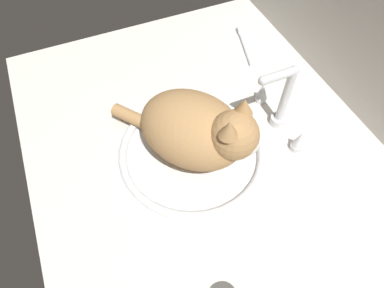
# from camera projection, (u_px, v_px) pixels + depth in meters

# --- Properties ---
(countertop) EXTENTS (1.04, 0.82, 0.03)m
(countertop) POSITION_uv_depth(u_px,v_px,m) (201.00, 147.00, 0.85)
(countertop) COLOR silver
(countertop) RESTS_ON ground
(backsplash_wall) EXTENTS (1.04, 0.02, 0.37)m
(backsplash_wall) POSITION_uv_depth(u_px,v_px,m) (364.00, 49.00, 0.81)
(backsplash_wall) COLOR beige
(backsplash_wall) RESTS_ON ground
(sink_basin) EXTENTS (0.35, 0.35, 0.02)m
(sink_basin) POSITION_uv_depth(u_px,v_px,m) (192.00, 151.00, 0.81)
(sink_basin) COLOR white
(sink_basin) RESTS_ON countertop
(faucet) EXTENTS (0.20, 0.11, 0.19)m
(faucet) POSITION_uv_depth(u_px,v_px,m) (281.00, 105.00, 0.81)
(faucet) COLOR silver
(faucet) RESTS_ON countertop
(cat) EXTENTS (0.34, 0.29, 0.19)m
(cat) POSITION_uv_depth(u_px,v_px,m) (199.00, 131.00, 0.73)
(cat) COLOR tan
(cat) RESTS_ON sink_basin
(toothbrush) EXTENTS (0.17, 0.06, 0.02)m
(toothbrush) POSITION_uv_depth(u_px,v_px,m) (244.00, 45.00, 1.05)
(toothbrush) COLOR silver
(toothbrush) RESTS_ON countertop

